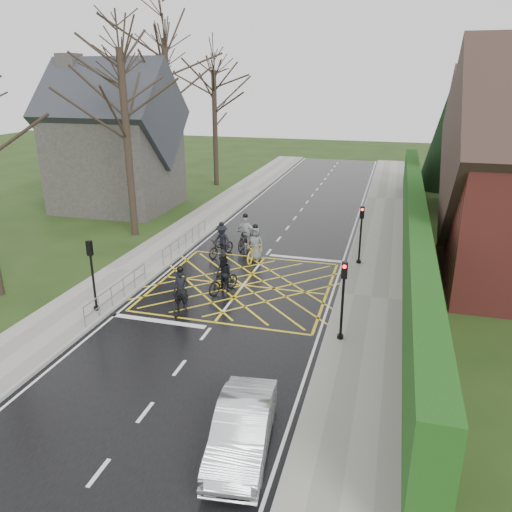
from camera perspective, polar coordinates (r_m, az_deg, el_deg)
The scene contains 22 objects.
ground at distance 23.95m, azimuth -1.47°, elevation -3.37°, with size 120.00×120.00×0.00m, color black.
road at distance 23.95m, azimuth -1.47°, elevation -3.36°, with size 9.00×80.00×0.01m, color black.
sidewalk_right at distance 23.03m, azimuth 13.01°, elevation -4.69°, with size 3.00×80.00×0.15m, color gray.
sidewalk_left at distance 26.20m, azimuth -14.13°, elevation -1.73°, with size 3.00×80.00×0.15m, color gray.
stone_wall at distance 28.55m, azimuth 17.25°, elevation 0.35°, with size 0.50×38.00×0.70m, color slate.
hedge at distance 28.04m, azimuth 17.61°, elevation 3.72°, with size 0.90×38.00×2.80m, color #10380F.
conifer at distance 47.44m, azimuth 21.23°, elevation 13.14°, with size 4.60×4.60×10.00m.
church at distance 38.91m, azimuth -15.92°, elevation 12.42°, with size 8.80×7.80×11.00m.
tree_near at distance 31.21m, azimuth -14.84°, elevation 16.40°, with size 9.24×9.24×11.44m.
tree_mid at distance 38.75m, azimuth -10.15°, elevation 18.33°, with size 10.08×10.08×12.48m.
tree_far at distance 45.91m, azimuth -4.78°, elevation 16.94°, with size 8.40×8.40×10.40m.
railing_south at distance 22.51m, azimuth -15.57°, elevation -3.54°, with size 0.05×5.04×1.03m.
railing_north at distance 28.74m, azimuth -8.04°, elevation 2.11°, with size 0.05×6.04×1.03m.
traffic_light_ne at distance 26.44m, azimuth 11.86°, elevation 2.29°, with size 0.24×0.31×3.21m.
traffic_light_se at distance 18.59m, azimuth 9.86°, elevation -5.18°, with size 0.24×0.31×3.21m.
traffic_light_sw at distance 21.65m, azimuth -18.14°, elevation -2.24°, with size 0.24×0.31×3.21m.
cyclist_rear at distance 21.47m, azimuth -8.59°, elevation -4.56°, with size 1.04×2.14×1.99m.
cyclist_back at distance 23.00m, azimuth -3.74°, elevation -2.49°, with size 1.28×1.93×1.89m.
cyclist_mid at distance 27.70m, azimuth -3.96°, elevation 1.43°, with size 1.37×2.13×1.95m.
cyclist_front at distance 28.78m, azimuth -1.24°, elevation 2.31°, with size 1.17×2.14×2.10m.
cyclist_lead at distance 26.96m, azimuth -0.11°, elevation 0.93°, with size 0.96×2.15×2.03m.
car at distance 13.91m, azimuth -1.58°, elevation -19.16°, with size 1.41×4.05×1.34m, color silver.
Camera 1 is at (6.51, -21.04, 9.41)m, focal length 35.00 mm.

